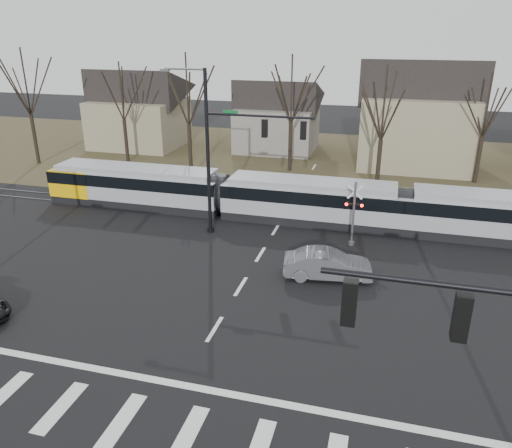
# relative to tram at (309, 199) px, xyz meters

# --- Properties ---
(ground) EXTENTS (140.00, 140.00, 0.00)m
(ground) POSITION_rel_tram_xyz_m (-1.78, -16.00, -1.59)
(ground) COLOR black
(grass_verge) EXTENTS (140.00, 28.00, 0.01)m
(grass_verge) POSITION_rel_tram_xyz_m (-1.78, 16.00, -1.58)
(grass_verge) COLOR #38331E
(grass_verge) RESTS_ON ground
(crosswalk) EXTENTS (27.00, 2.60, 0.01)m
(crosswalk) POSITION_rel_tram_xyz_m (-1.78, -20.00, -1.58)
(crosswalk) COLOR silver
(crosswalk) RESTS_ON ground
(stop_line) EXTENTS (28.00, 0.35, 0.01)m
(stop_line) POSITION_rel_tram_xyz_m (-1.78, -17.80, -1.58)
(stop_line) COLOR silver
(stop_line) RESTS_ON ground
(lane_dashes) EXTENTS (0.18, 30.00, 0.01)m
(lane_dashes) POSITION_rel_tram_xyz_m (-1.78, -0.00, -1.58)
(lane_dashes) COLOR silver
(lane_dashes) RESTS_ON ground
(rail_pair) EXTENTS (90.00, 1.52, 0.06)m
(rail_pair) POSITION_rel_tram_xyz_m (-1.78, -0.20, -1.56)
(rail_pair) COLOR #59595E
(rail_pair) RESTS_ON ground
(tram) EXTENTS (38.40, 2.85, 2.91)m
(tram) POSITION_rel_tram_xyz_m (0.00, 0.00, 0.00)
(tram) COLOR gray
(tram) RESTS_ON ground
(sedan) EXTENTS (3.01, 5.10, 1.52)m
(sedan) POSITION_rel_tram_xyz_m (2.36, -7.86, -0.83)
(sedan) COLOR #56585E
(sedan) RESTS_ON ground
(signal_pole_far) EXTENTS (9.28, 0.44, 10.20)m
(signal_pole_far) POSITION_rel_tram_xyz_m (-4.19, -3.50, 4.11)
(signal_pole_far) COLOR black
(signal_pole_far) RESTS_ON ground
(rail_crossing_signal) EXTENTS (1.08, 0.36, 4.00)m
(rail_crossing_signal) POSITION_rel_tram_xyz_m (3.22, -3.21, 0.30)
(rail_crossing_signal) COLOR #59595B
(rail_crossing_signal) RESTS_ON ground
(tree_row) EXTENTS (59.20, 7.20, 10.00)m
(tree_row) POSITION_rel_tram_xyz_m (0.22, 10.00, 3.41)
(tree_row) COLOR black
(tree_row) RESTS_ON ground
(house_a) EXTENTS (9.72, 8.64, 8.60)m
(house_a) POSITION_rel_tram_xyz_m (-21.78, 18.00, 2.88)
(house_a) COLOR gray
(house_a) RESTS_ON ground
(house_b) EXTENTS (8.64, 7.56, 7.65)m
(house_b) POSITION_rel_tram_xyz_m (-6.78, 20.00, 2.38)
(house_b) COLOR slate
(house_b) RESTS_ON ground
(house_c) EXTENTS (10.80, 8.64, 10.10)m
(house_c) POSITION_rel_tram_xyz_m (7.22, 17.00, 3.65)
(house_c) COLOR gray
(house_c) RESTS_ON ground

